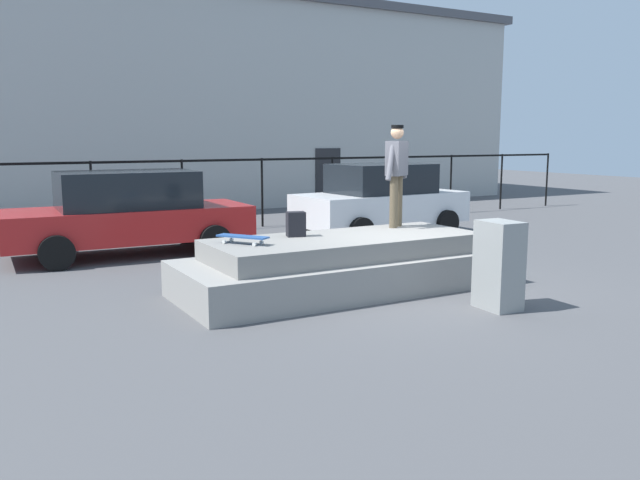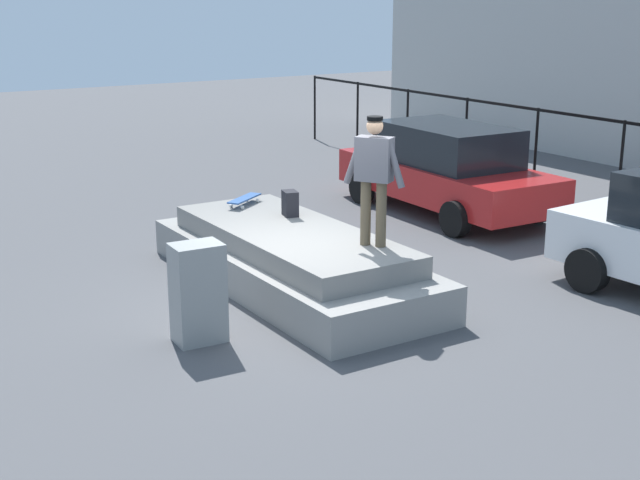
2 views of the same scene
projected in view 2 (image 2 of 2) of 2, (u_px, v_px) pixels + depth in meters
ground_plane at (300, 307)px, 11.85m from camera, size 60.00×60.00×0.00m
concrete_ledge at (292, 260)px, 12.63m from camera, size 5.25×2.05×0.85m
skateboarder at (374, 171)px, 11.41m from camera, size 0.77×0.54×1.73m
skateboard at (244, 199)px, 13.90m from camera, size 0.61×0.77×0.12m
backpack at (290, 203)px, 13.20m from camera, size 0.32×0.26×0.39m
car_red_sedan_near at (447, 168)px, 16.75m from camera, size 4.84×2.26×1.70m
utility_box at (198, 293)px, 10.52m from camera, size 0.47×0.62×1.23m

